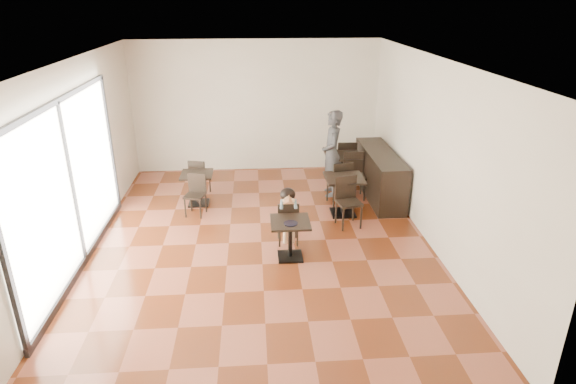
{
  "coord_description": "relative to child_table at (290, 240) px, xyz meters",
  "views": [
    {
      "loc": [
        -0.09,
        -7.71,
        4.13
      ],
      "look_at": [
        0.48,
        -0.09,
        1.0
      ],
      "focal_mm": 30.0,
      "sensor_mm": 36.0,
      "label": 1
    }
  ],
  "objects": [
    {
      "name": "ceiling",
      "position": [
        -0.48,
        0.59,
        2.86
      ],
      "size": [
        6.0,
        8.0,
        0.01
      ],
      "primitive_type": "cube",
      "color": "silver",
      "rests_on": "floor"
    },
    {
      "name": "child",
      "position": [
        0.0,
        0.55,
        0.18
      ],
      "size": [
        0.37,
        0.52,
        1.04
      ],
      "primitive_type": null,
      "color": "gray",
      "rests_on": "child_chair"
    },
    {
      "name": "plate",
      "position": [
        0.0,
        -0.1,
        0.35
      ],
      "size": [
        0.23,
        0.23,
        0.01
      ],
      "primitive_type": "cylinder",
      "color": "black",
      "rests_on": "child_table"
    },
    {
      "name": "cafe_table_left",
      "position": [
        -1.77,
        2.42,
        0.0
      ],
      "size": [
        0.8,
        0.8,
        0.69
      ],
      "primitive_type": null,
      "rotation": [
        0.0,
        0.0,
        -0.26
      ],
      "color": "black",
      "rests_on": "floor"
    },
    {
      "name": "adult_patron",
      "position": [
        1.13,
        2.76,
        0.6
      ],
      "size": [
        0.47,
        0.7,
        1.89
      ],
      "primitive_type": "imported",
      "rotation": [
        0.0,
        0.0,
        -1.59
      ],
      "color": "#36363A",
      "rests_on": "floor"
    },
    {
      "name": "service_counter",
      "position": [
        2.17,
        2.59,
        0.16
      ],
      "size": [
        0.6,
        2.4,
        1.0
      ],
      "primitive_type": "cube",
      "color": "black",
      "rests_on": "floor"
    },
    {
      "name": "floor",
      "position": [
        -0.48,
        0.59,
        -0.34
      ],
      "size": [
        6.0,
        8.0,
        0.01
      ],
      "primitive_type": "cube",
      "color": "brown",
      "rests_on": "ground"
    },
    {
      "name": "wall_front",
      "position": [
        -0.48,
        -3.41,
        1.26
      ],
      "size": [
        6.0,
        0.01,
        3.2
      ],
      "primitive_type": "cube",
      "color": "beige",
      "rests_on": "floor"
    },
    {
      "name": "wall_right",
      "position": [
        2.52,
        0.59,
        1.26
      ],
      "size": [
        0.01,
        8.0,
        3.2
      ],
      "primitive_type": "cube",
      "color": "beige",
      "rests_on": "floor"
    },
    {
      "name": "chair_left_b",
      "position": [
        -1.77,
        1.87,
        0.07
      ],
      "size": [
        0.46,
        0.46,
        0.83
      ],
      "primitive_type": null,
      "rotation": [
        0.0,
        0.0,
        -0.26
      ],
      "color": "black",
      "rests_on": "floor"
    },
    {
      "name": "cafe_table_back",
      "position": [
        1.43,
        3.06,
        0.07
      ],
      "size": [
        0.8,
        0.8,
        0.83
      ],
      "primitive_type": null,
      "rotation": [
        0.0,
        0.0,
        -0.02
      ],
      "color": "black",
      "rests_on": "floor"
    },
    {
      "name": "wall_back",
      "position": [
        -0.48,
        4.59,
        1.26
      ],
      "size": [
        6.0,
        0.01,
        3.2
      ],
      "primitive_type": "cube",
      "color": "beige",
      "rests_on": "floor"
    },
    {
      "name": "cafe_table_mid",
      "position": [
        1.21,
        1.69,
        0.06
      ],
      "size": [
        0.9,
        0.9,
        0.8
      ],
      "primitive_type": null,
      "rotation": [
        0.0,
        0.0,
        0.21
      ],
      "color": "black",
      "rests_on": "floor"
    },
    {
      "name": "child_chair",
      "position": [
        0.0,
        0.55,
        0.07
      ],
      "size": [
        0.37,
        0.37,
        0.82
      ],
      "primitive_type": null,
      "rotation": [
        0.0,
        0.0,
        3.14
      ],
      "color": "black",
      "rests_on": "floor"
    },
    {
      "name": "child_table",
      "position": [
        0.0,
        0.0,
        0.0
      ],
      "size": [
        0.65,
        0.65,
        0.69
      ],
      "primitive_type": null,
      "color": "black",
      "rests_on": "floor"
    },
    {
      "name": "chair_mid_b",
      "position": [
        1.21,
        1.14,
        0.14
      ],
      "size": [
        0.51,
        0.51,
        0.96
      ],
      "primitive_type": null,
      "rotation": [
        0.0,
        0.0,
        0.21
      ],
      "color": "black",
      "rests_on": "floor"
    },
    {
      "name": "chair_back_a",
      "position": [
        1.6,
        3.61,
        0.15
      ],
      "size": [
        0.45,
        0.45,
        0.99
      ],
      "primitive_type": null,
      "rotation": [
        0.0,
        0.0,
        3.12
      ],
      "color": "black",
      "rests_on": "floor"
    },
    {
      "name": "pizza_slice",
      "position": [
        0.0,
        0.36,
        0.56
      ],
      "size": [
        0.24,
        0.19,
        0.06
      ],
      "primitive_type": null,
      "color": "#E1BC83",
      "rests_on": "child"
    },
    {
      "name": "chair_left_a",
      "position": [
        -1.77,
        2.97,
        0.07
      ],
      "size": [
        0.46,
        0.46,
        0.83
      ],
      "primitive_type": null,
      "rotation": [
        0.0,
        0.0,
        2.88
      ],
      "color": "black",
      "rests_on": "floor"
    },
    {
      "name": "wall_left",
      "position": [
        -3.48,
        0.59,
        1.26
      ],
      "size": [
        0.01,
        8.0,
        3.2
      ],
      "primitive_type": "cube",
      "color": "beige",
      "rests_on": "floor"
    },
    {
      "name": "chair_mid_a",
      "position": [
        1.21,
        2.24,
        0.14
      ],
      "size": [
        0.51,
        0.51,
        0.96
      ],
      "primitive_type": null,
      "rotation": [
        0.0,
        0.0,
        3.35
      ],
      "color": "black",
      "rests_on": "floor"
    },
    {
      "name": "storefront_window",
      "position": [
        -3.45,
        0.09,
        1.06
      ],
      "size": [
        0.04,
        4.5,
        2.6
      ],
      "primitive_type": "cube",
      "color": "white",
      "rests_on": "floor"
    },
    {
      "name": "chair_back_b",
      "position": [
        1.6,
        2.51,
        0.15
      ],
      "size": [
        0.45,
        0.45,
        0.99
      ],
      "primitive_type": null,
      "rotation": [
        0.0,
        0.0,
        -0.02
      ],
      "color": "black",
      "rests_on": "floor"
    }
  ]
}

